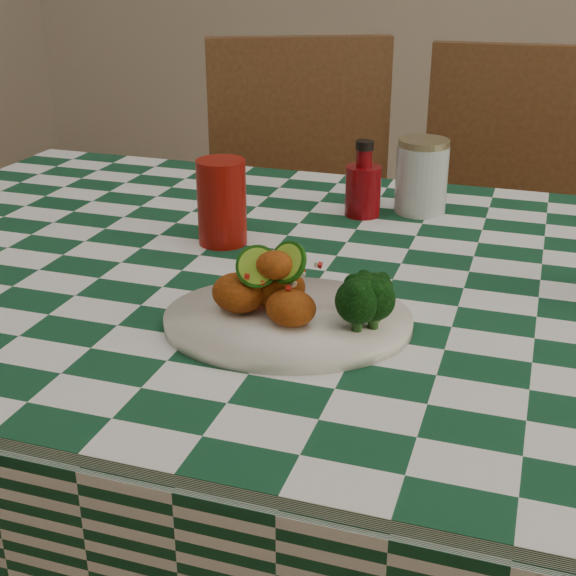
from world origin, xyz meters
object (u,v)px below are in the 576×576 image
(dining_table, at_px, (321,485))
(mason_jar, at_px, (422,176))
(wooden_chair_left, at_px, (309,260))
(wooden_chair_right, at_px, (509,275))
(plate, at_px, (288,321))
(fried_chicken_pile, at_px, (277,283))
(ketchup_bottle, at_px, (363,179))
(red_tumbler, at_px, (222,202))

(dining_table, distance_m, mason_jar, 0.57)
(dining_table, distance_m, wooden_chair_left, 0.75)
(wooden_chair_right, bearing_deg, dining_table, -112.05)
(plate, distance_m, fried_chicken_pile, 0.05)
(fried_chicken_pile, height_order, mason_jar, mason_jar)
(fried_chicken_pile, height_order, wooden_chair_right, wooden_chair_right)
(dining_table, xyz_separation_m, wooden_chair_left, (-0.23, 0.70, 0.12))
(plate, relative_size, fried_chicken_pile, 2.40)
(wooden_chair_right, bearing_deg, wooden_chair_left, -176.35)
(plate, height_order, mason_jar, mason_jar)
(dining_table, xyz_separation_m, plate, (0.01, -0.20, 0.40))
(dining_table, relative_size, plate, 5.23)
(fried_chicken_pile, xyz_separation_m, wooden_chair_left, (-0.22, 0.90, -0.34))
(plate, distance_m, ketchup_bottle, 0.47)
(ketchup_bottle, distance_m, mason_jar, 0.11)
(red_tumbler, distance_m, wooden_chair_right, 0.90)
(wooden_chair_right, bearing_deg, ketchup_bottle, -121.52)
(red_tumbler, distance_m, ketchup_bottle, 0.28)
(mason_jar, bearing_deg, wooden_chair_left, 130.43)
(mason_jar, height_order, wooden_chair_right, wooden_chair_right)
(red_tumbler, relative_size, wooden_chair_right, 0.14)
(ketchup_bottle, xyz_separation_m, wooden_chair_right, (0.25, 0.49, -0.35))
(fried_chicken_pile, relative_size, ketchup_bottle, 0.98)
(ketchup_bottle, distance_m, wooden_chair_right, 0.65)
(fried_chicken_pile, height_order, red_tumbler, red_tumbler)
(red_tumbler, distance_m, mason_jar, 0.38)
(plate, xyz_separation_m, wooden_chair_right, (0.24, 0.96, -0.29))
(dining_table, xyz_separation_m, wooden_chair_right, (0.24, 0.77, 0.11))
(ketchup_bottle, relative_size, mason_jar, 1.01)
(dining_table, xyz_separation_m, red_tumbler, (-0.19, 0.06, 0.46))
(dining_table, bearing_deg, plate, -88.35)
(dining_table, height_order, wooden_chair_left, wooden_chair_left)
(dining_table, distance_m, plate, 0.45)
(red_tumbler, bearing_deg, plate, -52.93)
(dining_table, distance_m, fried_chicken_pile, 0.49)
(ketchup_bottle, height_order, mason_jar, ketchup_bottle)
(mason_jar, distance_m, wooden_chair_right, 0.58)
(wooden_chair_left, bearing_deg, fried_chicken_pile, -100.60)
(plate, relative_size, wooden_chair_right, 0.31)
(red_tumbler, height_order, ketchup_bottle, red_tumbler)
(plate, relative_size, wooden_chair_left, 0.31)
(ketchup_bottle, bearing_deg, red_tumbler, -131.27)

